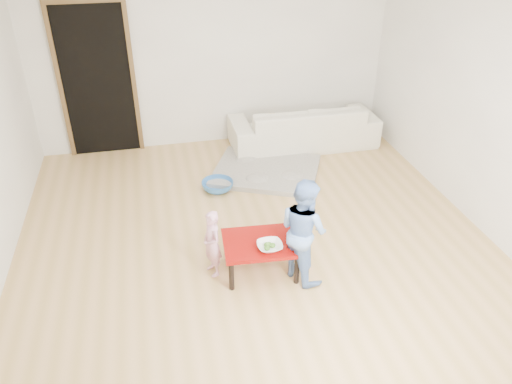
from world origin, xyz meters
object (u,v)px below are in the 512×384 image
object	(u,v)px
child_blue	(304,230)
basin	(218,186)
sofa	(303,125)
red_table	(261,256)
child_pink	(212,244)
bowl	(270,246)

from	to	relation	value
child_blue	basin	size ratio (longest dim) A/B	2.66
sofa	red_table	bearing A→B (deg)	64.65
sofa	child_blue	distance (m)	2.97
sofa	basin	size ratio (longest dim) A/B	5.32
basin	child_blue	bearing A→B (deg)	-72.78
red_table	child_pink	xyz separation A→B (m)	(-0.46, 0.08, 0.17)
bowl	child_pink	distance (m)	0.56
child_pink	basin	xyz separation A→B (m)	(0.29, 1.56, -0.29)
sofa	bowl	distance (m)	3.07
basin	red_table	bearing A→B (deg)	-83.95
red_table	child_blue	distance (m)	0.53
sofa	child_pink	bearing A→B (deg)	56.35
red_table	child_blue	size ratio (longest dim) A/B	0.68
sofa	basin	bearing A→B (deg)	35.81
red_table	basin	world-z (taller)	red_table
sofa	child_blue	size ratio (longest dim) A/B	2.00
bowl	child_blue	size ratio (longest dim) A/B	0.22
bowl	child_pink	size ratio (longest dim) A/B	0.34
red_table	child_blue	world-z (taller)	child_blue
child_blue	basin	xyz separation A→B (m)	(-0.55, 1.78, -0.47)
red_table	basin	distance (m)	1.66
child_pink	sofa	bearing A→B (deg)	129.19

